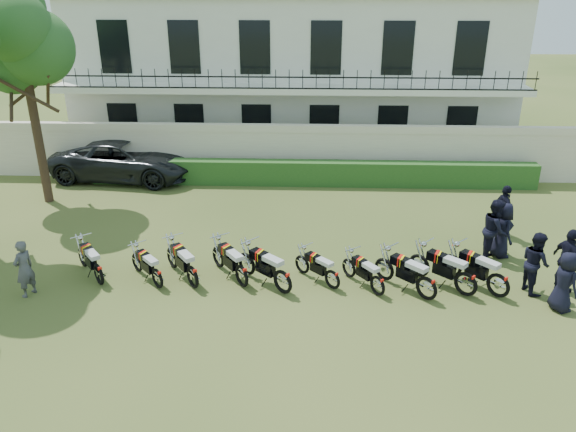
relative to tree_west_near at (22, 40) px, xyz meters
name	(u,v)px	position (x,y,z in m)	size (l,w,h in m)	color
ground	(278,268)	(8.96, -5.00, -5.89)	(100.00, 100.00, 0.00)	#3B4E1F
perimeter_wall	(289,151)	(8.96, 3.00, -4.72)	(30.00, 0.35, 2.30)	beige
hedge	(312,173)	(9.96, 2.20, -5.39)	(18.00, 0.60, 1.00)	#19481A
building	(293,67)	(8.96, 8.96, -2.18)	(20.40, 9.60, 7.40)	silver
tree_west_near	(22,40)	(0.00, 0.00, 0.00)	(3.40, 3.20, 7.90)	#473323
motorcycle_0	(98,269)	(4.09, -6.14, -5.40)	(1.30, 1.56, 1.05)	black
motorcycle_1	(157,274)	(5.74, -6.26, -5.44)	(1.26, 1.38, 0.97)	black
motorcycle_2	(192,272)	(6.71, -6.22, -5.38)	(1.27, 1.70, 1.10)	black
motorcycle_3	(242,271)	(8.03, -6.10, -5.39)	(1.27, 1.67, 1.09)	black
motorcycle_4	(283,276)	(9.17, -6.41, -5.36)	(1.63, 1.51, 1.16)	black
motorcycle_5	(333,275)	(10.50, -6.12, -5.45)	(1.28, 1.29, 0.95)	black
motorcycle_6	(378,281)	(11.69, -6.41, -5.45)	(1.09, 1.47, 0.95)	black
motorcycle_7	(427,283)	(12.95, -6.58, -5.37)	(1.51, 1.55, 1.12)	black
motorcycle_8	(467,279)	(14.02, -6.34, -5.35)	(1.62, 1.54, 1.16)	black
motorcycle_9	(499,280)	(14.86, -6.38, -5.35)	(1.51, 1.65, 1.16)	black
suv	(125,160)	(2.12, 2.70, -5.07)	(2.71, 5.88, 1.63)	black
inspector	(24,269)	(2.37, -6.74, -5.09)	(0.58, 0.38, 1.59)	#55555A
officer_0	(565,282)	(16.29, -6.90, -5.08)	(0.79, 0.51, 1.62)	black
officer_1	(535,262)	(15.89, -5.98, -5.03)	(0.84, 0.65, 1.73)	black
officer_2	(568,261)	(16.73, -5.96, -4.98)	(1.07, 0.44, 1.82)	black
officer_3	(503,230)	(15.66, -3.91, -5.03)	(0.84, 0.55, 1.73)	black
officer_4	(495,230)	(15.37, -4.10, -4.94)	(0.93, 0.72, 1.90)	black
officer_5	(504,211)	(16.15, -2.45, -5.02)	(1.02, 0.43, 1.75)	black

